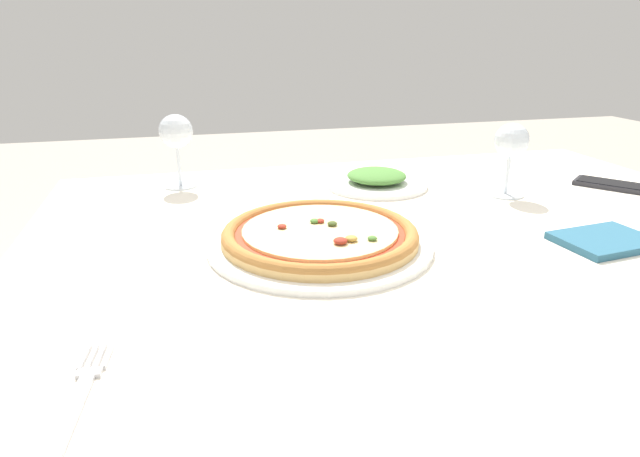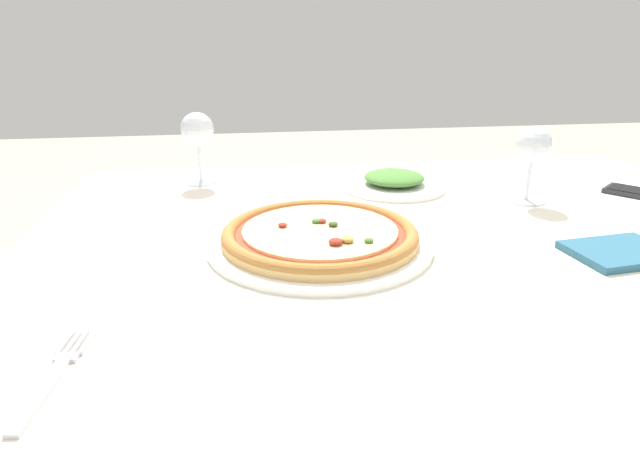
% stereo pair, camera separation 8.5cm
% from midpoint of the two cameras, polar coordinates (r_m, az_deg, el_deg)
% --- Properties ---
extents(dining_table, '(1.36, 1.07, 0.71)m').
position_cam_midpoint_polar(dining_table, '(0.95, 14.45, -5.20)').
color(dining_table, '#997047').
rests_on(dining_table, ground_plane).
extents(pizza_plate, '(0.36, 0.36, 0.04)m').
position_cam_midpoint_polar(pizza_plate, '(0.85, 2.85, -0.89)').
color(pizza_plate, white).
rests_on(pizza_plate, dining_table).
extents(fork, '(0.04, 0.17, 0.00)m').
position_cam_midpoint_polar(fork, '(0.60, -22.75, -14.19)').
color(fork, silver).
rests_on(fork, dining_table).
extents(wine_glass_far_left, '(0.07, 0.07, 0.15)m').
position_cam_midpoint_polar(wine_glass_far_left, '(1.15, 23.76, 7.80)').
color(wine_glass_far_left, silver).
rests_on(wine_glass_far_left, dining_table).
extents(wine_glass_far_right, '(0.07, 0.07, 0.16)m').
position_cam_midpoint_polar(wine_glass_far_right, '(1.21, -10.99, 10.05)').
color(wine_glass_far_right, silver).
rests_on(wine_glass_far_right, dining_table).
extents(side_plate, '(0.22, 0.22, 0.04)m').
position_cam_midpoint_polar(side_plate, '(1.19, 9.92, 4.90)').
color(side_plate, white).
rests_on(side_plate, dining_table).
extents(napkin_folded, '(0.16, 0.13, 0.01)m').
position_cam_midpoint_polar(napkin_folded, '(0.96, 31.65, -2.23)').
color(napkin_folded, '#2D607A').
rests_on(napkin_folded, dining_table).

